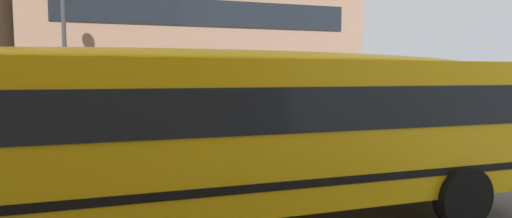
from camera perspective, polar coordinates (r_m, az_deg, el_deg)
name	(u,v)px	position (r m, az deg, el deg)	size (l,w,h in m)	color
ground_plane	(2,214)	(9.07, -31.61, -12.19)	(400.00, 400.00, 0.00)	#54514F
sidewalk_far	(62,146)	(16.20, -25.25, -4.70)	(120.00, 3.00, 0.01)	gray
lane_centreline	(2,213)	(9.07, -31.61, -12.17)	(110.00, 0.16, 0.01)	silver
school_bus	(178,124)	(6.69, -10.75, -2.11)	(13.14, 3.11, 2.93)	yellow
box_truck	(456,100)	(17.96, 25.85, 1.08)	(6.12, 2.64, 2.82)	navy
street_lamp	(63,21)	(15.38, -25.02, 10.95)	(0.44, 0.44, 6.80)	#38383D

